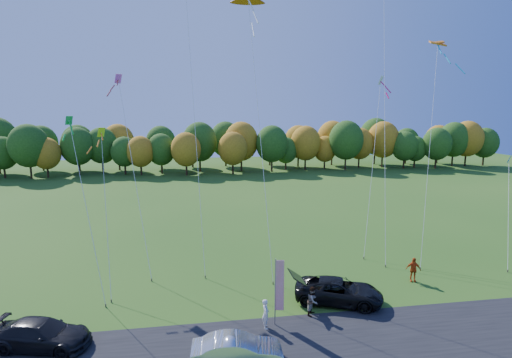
{
  "coord_description": "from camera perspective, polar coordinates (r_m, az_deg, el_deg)",
  "views": [
    {
      "loc": [
        -4.49,
        -22.13,
        11.91
      ],
      "look_at": [
        0.0,
        6.0,
        7.0
      ],
      "focal_mm": 28.0,
      "sensor_mm": 36.0,
      "label": 1
    }
  ],
  "objects": [
    {
      "name": "ground",
      "position": [
        25.53,
        2.23,
        -18.04
      ],
      "size": [
        160.0,
        160.0,
        0.0
      ],
      "primitive_type": "plane",
      "color": "#234D14"
    },
    {
      "name": "asphalt_strip",
      "position": [
        22.15,
        4.42,
        -22.77
      ],
      "size": [
        90.0,
        6.0,
        0.01
      ],
      "primitive_type": "cube",
      "color": "black",
      "rests_on": "ground"
    },
    {
      "name": "tree_line",
      "position": [
        78.17,
        -5.67,
        0.97
      ],
      "size": [
        116.0,
        12.0,
        10.0
      ],
      "primitive_type": null,
      "color": "#1E4711",
      "rests_on": "ground"
    },
    {
      "name": "black_suv",
      "position": [
        26.43,
        11.74,
        -15.4
      ],
      "size": [
        5.96,
        4.36,
        1.51
      ],
      "primitive_type": "imported",
      "rotation": [
        0.0,
        0.0,
        1.18
      ],
      "color": "black",
      "rests_on": "ground"
    },
    {
      "name": "silver_sedan",
      "position": [
        20.51,
        -2.7,
        -23.32
      ],
      "size": [
        4.43,
        1.84,
        1.43
      ],
      "primitive_type": "imported",
      "rotation": [
        0.0,
        0.0,
        1.49
      ],
      "color": "silver",
      "rests_on": "ground"
    },
    {
      "name": "dark_truck_a",
      "position": [
        24.27,
        -28.31,
        -18.94
      ],
      "size": [
        5.25,
        3.1,
        1.43
      ],
      "primitive_type": "imported",
      "rotation": [
        0.0,
        0.0,
        1.33
      ],
      "color": "black",
      "rests_on": "ground"
    },
    {
      "name": "person_tailgate_a",
      "position": [
        23.23,
        1.39,
        -18.68
      ],
      "size": [
        0.44,
        0.64,
        1.68
      ],
      "primitive_type": "imported",
      "rotation": [
        0.0,
        0.0,
        1.51
      ],
      "color": "silver",
      "rests_on": "ground"
    },
    {
      "name": "person_tailgate_b",
      "position": [
        24.75,
        8.12,
        -16.83
      ],
      "size": [
        1.02,
        1.06,
        1.73
      ],
      "primitive_type": "imported",
      "rotation": [
        0.0,
        0.0,
        0.96
      ],
      "color": "gray",
      "rests_on": "ground"
    },
    {
      "name": "person_east",
      "position": [
        30.79,
        21.54,
        -11.95
      ],
      "size": [
        1.1,
        0.71,
        1.74
      ],
      "primitive_type": "imported",
      "rotation": [
        0.0,
        0.0,
        -0.3
      ],
      "color": "#B83F11",
      "rests_on": "ground"
    },
    {
      "name": "feather_flag",
      "position": [
        22.86,
        3.25,
        -14.86
      ],
      "size": [
        0.52,
        0.12,
        3.91
      ],
      "color": "#999999",
      "rests_on": "ground"
    },
    {
      "name": "kite_delta_blue",
      "position": [
        32.81,
        -9.45,
        17.63
      ],
      "size": [
        2.89,
        11.08,
        32.59
      ],
      "color": "#4C3F33",
      "rests_on": "ground"
    },
    {
      "name": "kite_parafoil_orange",
      "position": [
        37.75,
        17.88,
        13.15
      ],
      "size": [
        6.51,
        13.68,
        29.23
      ],
      "color": "#4C3F33",
      "rests_on": "ground"
    },
    {
      "name": "kite_delta_red",
      "position": [
        30.89,
        0.21,
        10.97
      ],
      "size": [
        2.98,
        9.73,
        22.55
      ],
      "color": "#4C3F33",
      "rests_on": "ground"
    },
    {
      "name": "kite_parafoil_rainbow",
      "position": [
        35.47,
        23.59,
        4.25
      ],
      "size": [
        6.08,
        7.49,
        18.22
      ],
      "color": "#4C3F33",
      "rests_on": "ground"
    },
    {
      "name": "kite_diamond_yellow",
      "position": [
        29.37,
        -20.68,
        -3.86
      ],
      "size": [
        2.02,
        7.43,
        11.0
      ],
      "color": "#4C3F33",
      "rests_on": "ground"
    },
    {
      "name": "kite_diamond_green",
      "position": [
        27.3,
        -23.05,
        -3.99
      ],
      "size": [
        2.81,
        4.06,
        11.84
      ],
      "color": "#4C3F33",
      "rests_on": "ground"
    },
    {
      "name": "kite_diamond_white",
      "position": [
        35.91,
        16.36,
        2.22
      ],
      "size": [
        4.44,
        6.97,
        15.41
      ],
      "color": "#4C3F33",
      "rests_on": "ground"
    },
    {
      "name": "kite_diamond_pink",
      "position": [
        31.59,
        -17.08,
        1.02
      ],
      "size": [
        3.33,
        7.75,
        15.16
      ],
      "color": "#4C3F33",
      "rests_on": "ground"
    },
    {
      "name": "kite_diamond_blue_low",
      "position": [
        37.6,
        32.37,
        -3.92
      ],
      "size": [
        3.94,
        5.39,
        8.43
      ],
      "color": "#4C3F33",
      "rests_on": "ground"
    }
  ]
}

